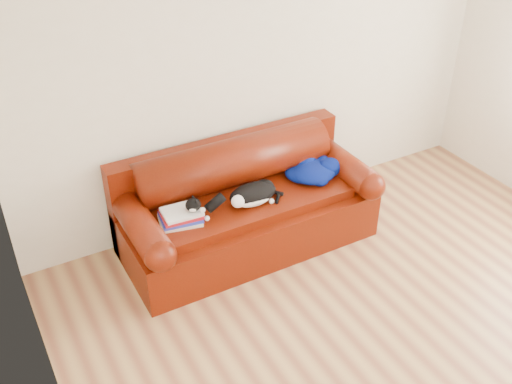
# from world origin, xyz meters

# --- Properties ---
(ground) EXTENTS (4.50, 4.50, 0.00)m
(ground) POSITION_xyz_m (0.00, 0.00, 0.00)
(ground) COLOR brown
(ground) RESTS_ON ground
(room_shell) EXTENTS (4.52, 4.02, 2.61)m
(room_shell) POSITION_xyz_m (0.12, 0.02, 1.67)
(room_shell) COLOR beige
(room_shell) RESTS_ON ground
(sofa_base) EXTENTS (2.10, 0.90, 0.50)m
(sofa_base) POSITION_xyz_m (-0.44, 1.49, 0.24)
(sofa_base) COLOR #400702
(sofa_base) RESTS_ON ground
(sofa_back) EXTENTS (2.10, 1.01, 0.88)m
(sofa_back) POSITION_xyz_m (-0.44, 1.74, 0.54)
(sofa_back) COLOR #400702
(sofa_back) RESTS_ON ground
(book_stack) EXTENTS (0.36, 0.30, 0.10)m
(book_stack) POSITION_xyz_m (-1.06, 1.42, 0.55)
(book_stack) COLOR beige
(book_stack) RESTS_ON sofa_base
(cat) EXTENTS (0.59, 0.27, 0.21)m
(cat) POSITION_xyz_m (-0.46, 1.37, 0.58)
(cat) COLOR black
(cat) RESTS_ON sofa_base
(blanket) EXTENTS (0.55, 0.45, 0.15)m
(blanket) POSITION_xyz_m (0.19, 1.47, 0.56)
(blanket) COLOR #02124C
(blanket) RESTS_ON sofa_base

